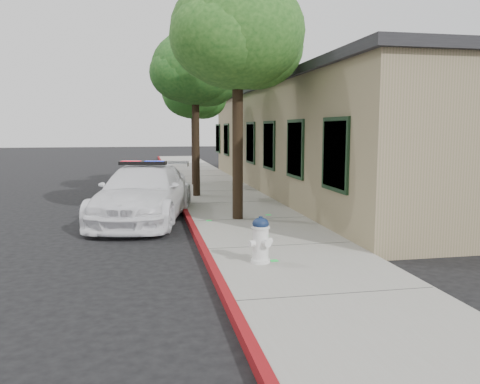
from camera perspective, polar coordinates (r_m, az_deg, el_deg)
name	(u,v)px	position (r m, az deg, el deg)	size (l,w,h in m)	color
ground	(202,256)	(9.79, -4.52, -7.54)	(120.00, 120.00, 0.00)	black
sidewalk	(249,222)	(12.92, 1.03, -3.50)	(3.20, 60.00, 0.15)	gray
red_curb	(191,224)	(12.69, -5.80, -3.72)	(0.14, 60.00, 0.16)	maroon
clapboard_building	(342,139)	(19.97, 11.85, 6.14)	(7.30, 20.89, 4.24)	#8C785B
police_car	(144,193)	(13.61, -11.23, -0.11)	(3.26, 5.63, 1.65)	white
fire_hydrant	(261,240)	(8.69, 2.44, -5.59)	(0.48, 0.42, 0.84)	silver
street_tree_near	(238,37)	(12.95, -0.23, 17.68)	(3.56, 3.43, 6.27)	black
street_tree_mid	(196,72)	(17.43, -5.24, 13.88)	(3.21, 3.01, 5.75)	black
street_tree_far	(195,94)	(20.81, -5.35, 11.33)	(2.78, 2.70, 5.05)	black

